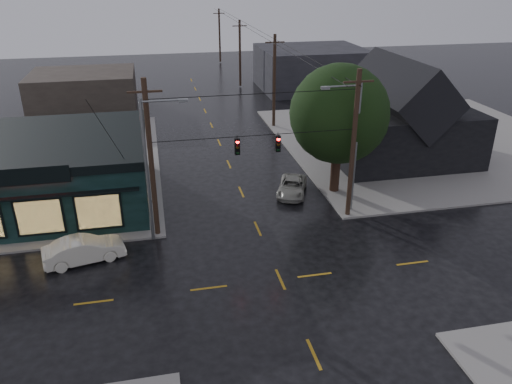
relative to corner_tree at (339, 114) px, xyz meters
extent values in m
plane|color=black|center=(-7.00, -10.58, -6.13)|extent=(160.00, 160.00, 0.00)
cube|color=gray|center=(13.00, 9.42, -6.05)|extent=(28.00, 28.00, 0.15)
cube|color=black|center=(-22.00, 2.42, -3.88)|extent=(16.00, 12.00, 4.20)
cube|color=black|center=(-22.00, 2.42, -1.48)|extent=(16.30, 12.30, 0.60)
cube|color=#FF1E14|center=(-22.00, -3.69, -1.53)|extent=(7.00, 0.16, 0.90)
cube|color=black|center=(8.00, 6.42, -3.73)|extent=(12.00, 11.00, 4.50)
cylinder|color=black|center=(0.00, 0.00, -3.79)|extent=(0.70, 0.70, 4.37)
sphere|color=black|center=(0.00, 0.00, 0.02)|extent=(7.23, 7.23, 7.23)
cylinder|color=black|center=(-7.00, -4.08, 0.17)|extent=(13.00, 0.04, 0.04)
cube|color=#302823|center=(-21.00, 29.42, -3.93)|extent=(12.00, 10.00, 4.40)
cube|color=#242428|center=(9.00, 34.42, -3.33)|extent=(14.00, 12.00, 5.60)
imported|color=#ECE7CF|center=(-17.78, -6.34, -5.37)|extent=(4.87, 2.63, 1.52)
imported|color=#99978D|center=(-3.28, 0.28, -5.53)|extent=(3.42, 4.75, 1.20)
camera|label=1|loc=(-13.14, -33.00, 9.79)|focal=35.00mm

